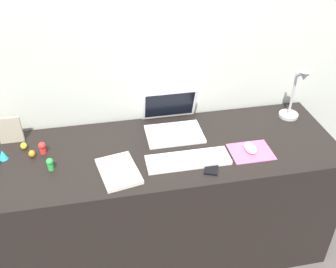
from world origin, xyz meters
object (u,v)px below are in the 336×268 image
at_px(desk_lamp, 295,96).
at_px(notebook_pad, 119,171).
at_px(toy_figurine_cyan, 3,155).
at_px(toy_figurine_green, 50,164).
at_px(laptop, 172,121).
at_px(toy_figurine_red, 42,147).
at_px(mouse, 250,148).
at_px(toy_figurine_yellow, 24,146).
at_px(picture_frame, 10,130).
at_px(cell_phone, 212,166).
at_px(keyboard, 188,160).
at_px(toy_figurine_orange, 32,154).

xyz_separation_m(desk_lamp, notebook_pad, (-1.01, -0.28, -0.14)).
bearing_deg(toy_figurine_cyan, toy_figurine_green, -29.00).
distance_m(toy_figurine_cyan, toy_figurine_green, 0.27).
xyz_separation_m(laptop, toy_figurine_red, (-0.68, -0.09, -0.02)).
bearing_deg(mouse, toy_figurine_cyan, 171.77).
bearing_deg(toy_figurine_green, toy_figurine_yellow, 126.10).
distance_m(laptop, desk_lamp, 0.69).
bearing_deg(picture_frame, notebook_pad, -34.35).
bearing_deg(toy_figurine_yellow, desk_lamp, -0.04).
bearing_deg(toy_figurine_yellow, picture_frame, 131.26).
distance_m(laptop, mouse, 0.44).
relative_size(desk_lamp, picture_frame, 2.17).
bearing_deg(toy_figurine_red, cell_phone, -18.62).
distance_m(keyboard, notebook_pad, 0.34).
bearing_deg(toy_figurine_orange, picture_frame, 126.74).
bearing_deg(toy_figurine_green, mouse, -2.69).
bearing_deg(mouse, laptop, 141.49).
bearing_deg(picture_frame, toy_figurine_orange, -53.26).
xyz_separation_m(cell_phone, toy_figurine_cyan, (-0.99, 0.26, 0.02)).
bearing_deg(picture_frame, toy_figurine_cyan, -100.45).
bearing_deg(toy_figurine_cyan, keyboard, -12.56).
relative_size(notebook_pad, toy_figurine_yellow, 6.56).
relative_size(notebook_pad, toy_figurine_cyan, 4.80).
distance_m(keyboard, toy_figurine_red, 0.73).
relative_size(toy_figurine_red, toy_figurine_yellow, 1.74).
distance_m(laptop, notebook_pad, 0.45).
bearing_deg(desk_lamp, notebook_pad, -164.39).
xyz_separation_m(keyboard, toy_figurine_cyan, (-0.89, 0.20, 0.01)).
relative_size(notebook_pad, picture_frame, 1.60).
bearing_deg(toy_figurine_cyan, toy_figurine_orange, -3.90).
height_order(picture_frame, toy_figurine_cyan, picture_frame).
relative_size(toy_figurine_orange, toy_figurine_green, 0.56).
xyz_separation_m(laptop, notebook_pad, (-0.32, -0.32, -0.04)).
bearing_deg(cell_phone, toy_figurine_cyan, -173.28).
bearing_deg(notebook_pad, toy_figurine_cyan, 147.24).
height_order(laptop, keyboard, laptop).
relative_size(notebook_pad, toy_figurine_orange, 6.56).
bearing_deg(keyboard, cell_phone, -30.28).
xyz_separation_m(laptop, desk_lamp, (0.68, -0.03, 0.10)).
relative_size(mouse, cell_phone, 0.75).
bearing_deg(toy_figurine_red, mouse, -10.39).
relative_size(notebook_pad, toy_figurine_green, 3.68).
distance_m(desk_lamp, toy_figurine_green, 1.34).
bearing_deg(cell_phone, laptop, 130.00).
distance_m(desk_lamp, toy_figurine_orange, 1.42).
height_order(cell_phone, desk_lamp, desk_lamp).
xyz_separation_m(desk_lamp, toy_figurine_green, (-1.32, -0.19, -0.12)).
bearing_deg(keyboard, laptop, 93.54).
distance_m(keyboard, cell_phone, 0.12).
distance_m(cell_phone, toy_figurine_cyan, 1.02).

